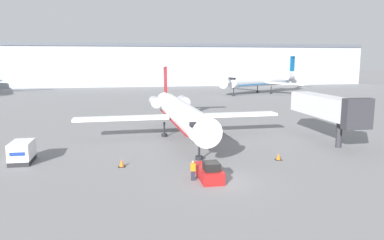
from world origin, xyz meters
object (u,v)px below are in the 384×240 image
pushback_tug (209,172)px  worker_near_tug (193,170)px  airplane_main (179,112)px  luggage_cart (22,152)px  traffic_cone_left (122,163)px  traffic_cone_right (279,157)px  jet_bridge (327,107)px  airplane_parked_far_left (262,79)px

pushback_tug → worker_near_tug: 1.49m
pushback_tug → airplane_main: bearing=89.6°
luggage_cart → traffic_cone_left: luggage_cart is taller
worker_near_tug → traffic_cone_left: (-6.07, 5.34, -0.55)m
luggage_cart → worker_near_tug: 18.21m
traffic_cone_right → jet_bridge: bearing=36.6°
traffic_cone_right → airplane_parked_far_left: 77.43m
airplane_main → worker_near_tug: airplane_main is taller
worker_near_tug → airplane_parked_far_left: bearing=65.0°
jet_bridge → airplane_parked_far_left: bearing=75.6°
traffic_cone_left → jet_bridge: size_ratio=0.06×
airplane_main → traffic_cone_left: bearing=-121.0°
luggage_cart → airplane_parked_far_left: (52.19, 68.92, 3.23)m
pushback_tug → airplane_parked_far_left: size_ratio=0.14×
worker_near_tug → jet_bridge: 22.91m
jet_bridge → pushback_tug: bearing=-146.8°
pushback_tug → worker_near_tug: size_ratio=2.43×
traffic_cone_left → jet_bridge: 26.52m
luggage_cart → traffic_cone_right: 26.28m
pushback_tug → airplane_parked_far_left: bearing=65.9°
airplane_main → traffic_cone_left: airplane_main is taller
traffic_cone_right → worker_near_tug: bearing=-154.0°
pushback_tug → traffic_cone_left: (-7.53, 5.21, -0.27)m
pushback_tug → traffic_cone_right: (8.56, 4.77, -0.31)m
luggage_cart → airplane_parked_far_left: bearing=52.9°
airplane_parked_far_left → luggage_cart: bearing=-127.1°
airplane_main → traffic_cone_left: 15.20m
airplane_main → pushback_tug: bearing=-90.4°
pushback_tug → traffic_cone_left: size_ratio=5.42×
traffic_cone_right → jet_bridge: size_ratio=0.05×
worker_near_tug → jet_bridge: (19.32, 11.80, 3.53)m
airplane_main → luggage_cart: bearing=-151.9°
traffic_cone_left → traffic_cone_right: traffic_cone_left is taller
airplane_main → airplane_parked_far_left: size_ratio=0.92×
traffic_cone_left → airplane_parked_far_left: size_ratio=0.03×
luggage_cart → traffic_cone_left: (9.91, -3.39, -0.71)m
pushback_tug → luggage_cart: bearing=153.7°
worker_near_tug → traffic_cone_left: bearing=138.7°
worker_near_tug → traffic_cone_right: bearing=26.0°
luggage_cart → traffic_cone_left: size_ratio=4.41×
pushback_tug → worker_near_tug: bearing=-175.0°
airplane_parked_far_left → jet_bridge: size_ratio=2.22×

